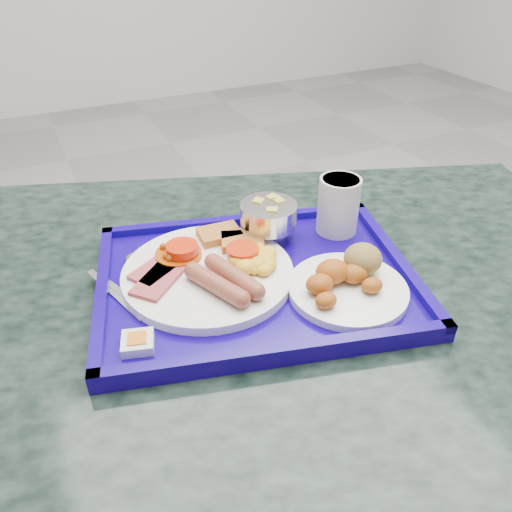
{
  "coord_description": "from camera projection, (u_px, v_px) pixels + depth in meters",
  "views": [
    {
      "loc": [
        -0.85,
        -1.12,
        1.26
      ],
      "look_at": [
        -0.58,
        -0.56,
        0.83
      ],
      "focal_mm": 35.0,
      "sensor_mm": 36.0,
      "label": 1
    }
  ],
  "objects": [
    {
      "name": "tray",
      "position": [
        256.0,
        280.0,
        0.79
      ],
      "size": [
        0.56,
        0.47,
        0.03
      ],
      "rotation": [
        0.0,
        0.0,
        -0.25
      ],
      "color": "#13027B",
      "rests_on": "table"
    },
    {
      "name": "jam_packet",
      "position": [
        138.0,
        342.0,
        0.65
      ],
      "size": [
        0.05,
        0.05,
        0.02
      ],
      "rotation": [
        0.0,
        0.0,
        -0.29
      ],
      "color": "white",
      "rests_on": "tray"
    },
    {
      "name": "juice_cup",
      "position": [
        339.0,
        204.0,
        0.87
      ],
      "size": [
        0.07,
        0.07,
        0.1
      ],
      "color": "silver",
      "rests_on": "tray"
    },
    {
      "name": "main_plate",
      "position": [
        213.0,
        268.0,
        0.78
      ],
      "size": [
        0.27,
        0.27,
        0.04
      ],
      "rotation": [
        0.0,
        0.0,
        0.24
      ],
      "color": "white",
      "rests_on": "tray"
    },
    {
      "name": "floor",
      "position": [
        333.0,
        326.0,
        1.85
      ],
      "size": [
        6.0,
        6.0,
        0.0
      ],
      "primitive_type": "plane",
      "color": "gray",
      "rests_on": "ground"
    },
    {
      "name": "bread_plate",
      "position": [
        348.0,
        280.0,
        0.75
      ],
      "size": [
        0.18,
        0.18,
        0.06
      ],
      "rotation": [
        0.0,
        0.0,
        -0.01
      ],
      "color": "white",
      "rests_on": "tray"
    },
    {
      "name": "table",
      "position": [
        260.0,
        375.0,
        0.9
      ],
      "size": [
        1.45,
        1.19,
        0.78
      ],
      "rotation": [
        0.0,
        0.0,
        -0.34
      ],
      "color": "gray",
      "rests_on": "floor"
    },
    {
      "name": "fruit_bowl",
      "position": [
        269.0,
        216.0,
        0.85
      ],
      "size": [
        0.1,
        0.1,
        0.07
      ],
      "color": "silver",
      "rests_on": "tray"
    },
    {
      "name": "spoon",
      "position": [
        132.0,
        270.0,
        0.79
      ],
      "size": [
        0.09,
        0.18,
        0.01
      ],
      "rotation": [
        0.0,
        0.0,
        0.38
      ],
      "color": "silver",
      "rests_on": "tray"
    },
    {
      "name": "knife",
      "position": [
        115.0,
        294.0,
        0.74
      ],
      "size": [
        0.06,
        0.15,
        0.0
      ],
      "primitive_type": "cube",
      "rotation": [
        0.0,
        0.0,
        0.3
      ],
      "color": "silver",
      "rests_on": "tray"
    }
  ]
}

